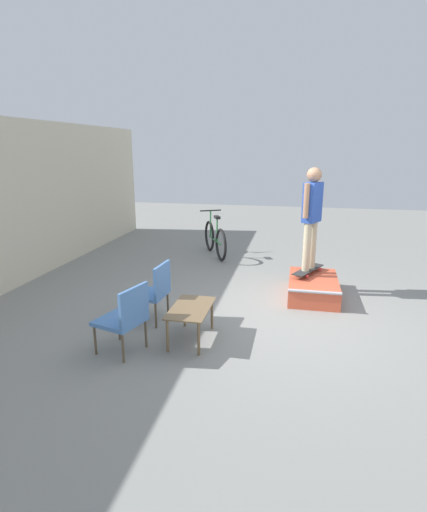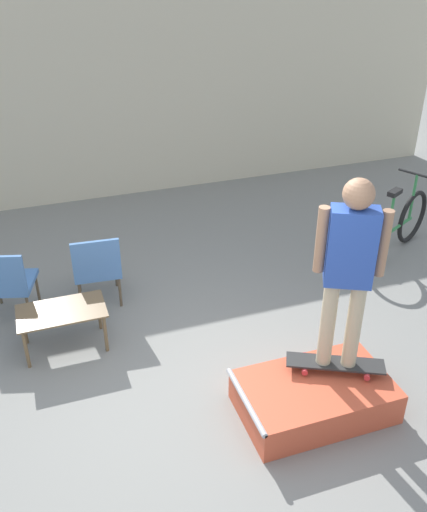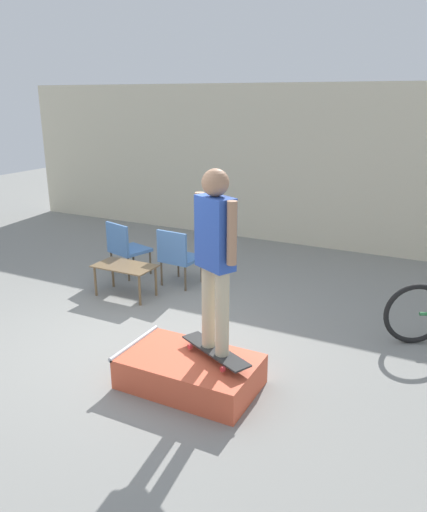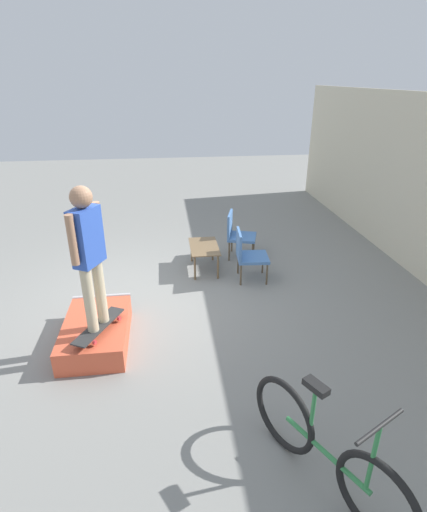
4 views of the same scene
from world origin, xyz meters
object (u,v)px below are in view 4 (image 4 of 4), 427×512
skateboard_on_ramp (99,326)px  bicycle (326,451)px  patio_chair_left (237,233)px  skate_ramp_box (97,332)px  patio_chair_right (247,253)px  coffee_table (204,249)px  person_skater (88,248)px

skateboard_on_ramp → bicycle: size_ratio=0.56×
bicycle → patio_chair_left: bearing=150.9°
skate_ramp_box → bicycle: (2.31, 2.20, 0.23)m
patio_chair_right → patio_chair_left: bearing=4.3°
bicycle → coffee_table: bearing=159.9°
skateboard_on_ramp → bicycle: 2.96m
skateboard_on_ramp → patio_chair_right: 2.85m
skateboard_on_ramp → patio_chair_left: 3.53m
skateboard_on_ramp → bicycle: bearing=71.7°
skate_ramp_box → skateboard_on_ramp: 0.35m
patio_chair_left → patio_chair_right: 0.97m
skate_ramp_box → person_skater: size_ratio=0.77×
skateboard_on_ramp → coffee_table: size_ratio=1.00×
bicycle → skateboard_on_ramp: bearing=-162.1°
patio_chair_left → bicycle: bearing=-165.5°
skate_ramp_box → person_skater: 1.32m
patio_chair_left → patio_chair_right: same height
coffee_table → bicycle: 4.35m
coffee_table → patio_chair_left: size_ratio=0.99×
skateboard_on_ramp → coffee_table: bearing=171.6°
patio_chair_left → bicycle: size_ratio=0.57×
skateboard_on_ramp → coffee_table: (-2.23, 1.54, 0.00)m
person_skater → patio_chair_right: 3.00m
skate_ramp_box → bicycle: bearing=43.6°
skateboard_on_ramp → patio_chair_right: bearing=154.6°
bicycle → skate_ramp_box: bearing=-164.0°
person_skater → patio_chair_left: person_skater is taller
skateboard_on_ramp → bicycle: (2.08, 2.11, -0.01)m
patio_chair_right → coffee_table: bearing=60.4°
skate_ramp_box → skateboard_on_ramp: bearing=21.3°
skateboard_on_ramp → patio_chair_left: (-2.73, 2.24, 0.09)m
skate_ramp_box → person_skater: person_skater is taller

